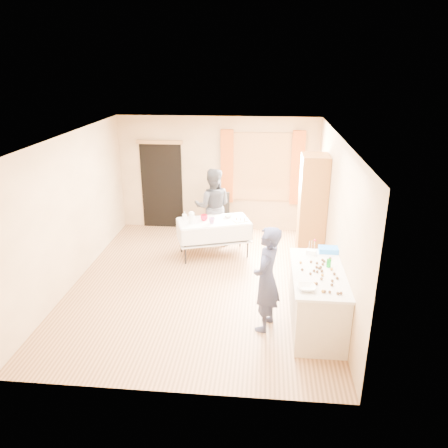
# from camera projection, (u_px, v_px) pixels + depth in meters

# --- Properties ---
(floor) EXTENTS (4.50, 5.50, 0.02)m
(floor) POSITION_uv_depth(u_px,v_px,m) (201.00, 283.00, 7.81)
(floor) COLOR #9E7047
(floor) RESTS_ON ground
(ceiling) EXTENTS (4.50, 5.50, 0.02)m
(ceiling) POSITION_uv_depth(u_px,v_px,m) (198.00, 136.00, 6.89)
(ceiling) COLOR white
(ceiling) RESTS_ON floor
(wall_back) EXTENTS (4.50, 0.02, 2.60)m
(wall_back) POSITION_uv_depth(u_px,v_px,m) (218.00, 174.00, 9.92)
(wall_back) COLOR tan
(wall_back) RESTS_ON floor
(wall_front) EXTENTS (4.50, 0.02, 2.60)m
(wall_front) POSITION_uv_depth(u_px,v_px,m) (163.00, 298.00, 4.78)
(wall_front) COLOR tan
(wall_front) RESTS_ON floor
(wall_left) EXTENTS (0.02, 5.50, 2.60)m
(wall_left) POSITION_uv_depth(u_px,v_px,m) (71.00, 210.00, 7.55)
(wall_left) COLOR tan
(wall_left) RESTS_ON floor
(wall_right) EXTENTS (0.02, 5.50, 2.60)m
(wall_right) POSITION_uv_depth(u_px,v_px,m) (336.00, 219.00, 7.15)
(wall_right) COLOR tan
(wall_right) RESTS_ON floor
(window_frame) EXTENTS (1.32, 0.06, 1.52)m
(window_frame) POSITION_uv_depth(u_px,v_px,m) (262.00, 167.00, 9.72)
(window_frame) COLOR olive
(window_frame) RESTS_ON wall_back
(window_pane) EXTENTS (1.20, 0.02, 1.40)m
(window_pane) POSITION_uv_depth(u_px,v_px,m) (262.00, 167.00, 9.71)
(window_pane) COLOR white
(window_pane) RESTS_ON wall_back
(curtain_left) EXTENTS (0.28, 0.06, 1.65)m
(curtain_left) POSITION_uv_depth(u_px,v_px,m) (227.00, 167.00, 9.75)
(curtain_left) COLOR #AE4D19
(curtain_left) RESTS_ON wall_back
(curtain_right) EXTENTS (0.28, 0.06, 1.65)m
(curtain_right) POSITION_uv_depth(u_px,v_px,m) (297.00, 168.00, 9.61)
(curtain_right) COLOR #AE4D19
(curtain_right) RESTS_ON wall_back
(doorway) EXTENTS (0.95, 0.04, 2.00)m
(doorway) POSITION_uv_depth(u_px,v_px,m) (162.00, 186.00, 10.11)
(doorway) COLOR black
(doorway) RESTS_ON floor
(door_lintel) EXTENTS (1.05, 0.06, 0.08)m
(door_lintel) POSITION_uv_depth(u_px,v_px,m) (159.00, 142.00, 9.73)
(door_lintel) COLOR olive
(door_lintel) RESTS_ON wall_back
(cabinet) EXTENTS (0.50, 0.60, 2.11)m
(cabinet) POSITION_uv_depth(u_px,v_px,m) (312.00, 210.00, 8.34)
(cabinet) COLOR brown
(cabinet) RESTS_ON floor
(counter) EXTENTS (0.77, 1.62, 0.91)m
(counter) POSITION_uv_depth(u_px,v_px,m) (317.00, 300.00, 6.39)
(counter) COLOR #BDB19E
(counter) RESTS_ON floor
(party_table) EXTENTS (1.58, 1.15, 0.75)m
(party_table) POSITION_uv_depth(u_px,v_px,m) (214.00, 234.00, 8.79)
(party_table) COLOR black
(party_table) RESTS_ON floor
(chair) EXTENTS (0.52, 0.52, 0.96)m
(chair) POSITION_uv_depth(u_px,v_px,m) (223.00, 224.00, 9.80)
(chair) COLOR black
(chair) RESTS_ON floor
(girl) EXTENTS (0.79, 0.70, 1.60)m
(girl) POSITION_uv_depth(u_px,v_px,m) (266.00, 279.00, 6.25)
(girl) COLOR #212442
(girl) RESTS_ON floor
(woman) EXTENTS (0.87, 0.71, 1.65)m
(woman) POSITION_uv_depth(u_px,v_px,m) (213.00, 207.00, 9.24)
(woman) COLOR black
(woman) RESTS_ON floor
(soda_can) EXTENTS (0.07, 0.07, 0.12)m
(soda_can) POSITION_uv_depth(u_px,v_px,m) (329.00, 263.00, 6.35)
(soda_can) COLOR #0E8A1E
(soda_can) RESTS_ON counter
(mixing_bowl) EXTENTS (0.24, 0.24, 0.06)m
(mixing_bowl) POSITION_uv_depth(u_px,v_px,m) (307.00, 288.00, 5.73)
(mixing_bowl) COLOR white
(mixing_bowl) RESTS_ON counter
(foam_block) EXTENTS (0.17, 0.13, 0.08)m
(foam_block) POSITION_uv_depth(u_px,v_px,m) (311.00, 252.00, 6.76)
(foam_block) COLOR white
(foam_block) RESTS_ON counter
(blue_basket) EXTENTS (0.30, 0.20, 0.08)m
(blue_basket) POSITION_uv_depth(u_px,v_px,m) (328.00, 250.00, 6.85)
(blue_basket) COLOR #247DF3
(blue_basket) RESTS_ON counter
(pitcher) EXTENTS (0.12, 0.12, 0.22)m
(pitcher) POSITION_uv_depth(u_px,v_px,m) (192.00, 218.00, 8.46)
(pitcher) COLOR silver
(pitcher) RESTS_ON party_table
(cup_red) EXTENTS (0.24, 0.24, 0.11)m
(cup_red) POSITION_uv_depth(u_px,v_px,m) (204.00, 218.00, 8.65)
(cup_red) COLOR red
(cup_red) RESTS_ON party_table
(cup_rainbow) EXTENTS (0.24, 0.24, 0.11)m
(cup_rainbow) POSITION_uv_depth(u_px,v_px,m) (212.00, 221.00, 8.50)
(cup_rainbow) COLOR red
(cup_rainbow) RESTS_ON party_table
(small_bowl) EXTENTS (0.16, 0.16, 0.05)m
(small_bowl) POSITION_uv_depth(u_px,v_px,m) (228.00, 216.00, 8.83)
(small_bowl) COLOR white
(small_bowl) RESTS_ON party_table
(pastry_tray) EXTENTS (0.34, 0.31, 0.02)m
(pastry_tray) POSITION_uv_depth(u_px,v_px,m) (241.00, 220.00, 8.66)
(pastry_tray) COLOR white
(pastry_tray) RESTS_ON party_table
(bottle) EXTENTS (0.14, 0.14, 0.17)m
(bottle) POSITION_uv_depth(u_px,v_px,m) (185.00, 216.00, 8.68)
(bottle) COLOR white
(bottle) RESTS_ON party_table
(cake_balls) EXTENTS (0.51, 1.11, 0.04)m
(cake_balls) POSITION_uv_depth(u_px,v_px,m) (322.00, 274.00, 6.12)
(cake_balls) COLOR #3F2314
(cake_balls) RESTS_ON counter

